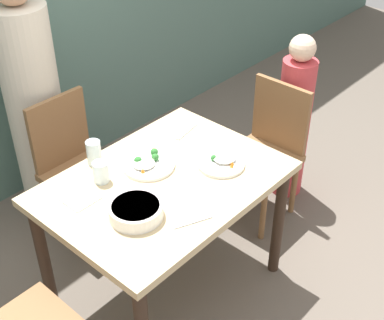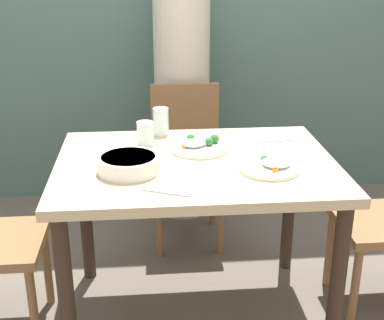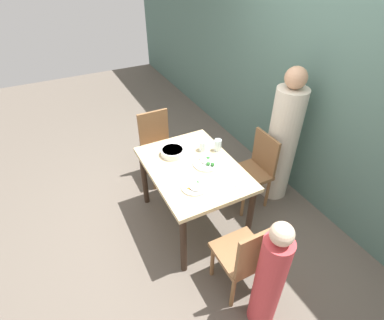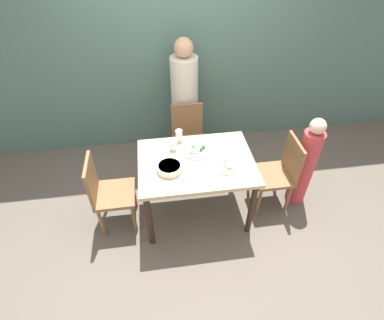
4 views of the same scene
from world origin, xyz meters
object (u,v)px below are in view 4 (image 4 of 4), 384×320
(glass_water_tall, at_px, (173,145))
(chair_adult_spot, at_px, (188,137))
(bowl_curry, at_px, (169,168))
(plate_rice_adult, at_px, (227,166))
(person_adult, at_px, (185,105))
(chair_child_spot, at_px, (279,171))
(person_child, at_px, (305,165))

(glass_water_tall, bearing_deg, chair_adult_spot, 67.61)
(bowl_curry, relative_size, plate_rice_adult, 1.01)
(person_adult, bearing_deg, chair_child_spot, -50.48)
(chair_child_spot, distance_m, glass_water_tall, 1.17)
(plate_rice_adult, height_order, glass_water_tall, glass_water_tall)
(person_child, height_order, glass_water_tall, person_child)
(bowl_curry, distance_m, glass_water_tall, 0.32)
(person_child, bearing_deg, bowl_curry, -175.64)
(chair_child_spot, bearing_deg, glass_water_tall, -100.13)
(chair_child_spot, xyz_separation_m, glass_water_tall, (-1.10, 0.20, 0.33))
(person_child, height_order, bowl_curry, person_child)
(glass_water_tall, bearing_deg, person_child, -8.12)
(bowl_curry, bearing_deg, chair_adult_spot, 71.14)
(person_adult, bearing_deg, person_child, -42.66)
(glass_water_tall, bearing_deg, chair_child_spot, -10.13)
(chair_child_spot, relative_size, plate_rice_adult, 3.69)
(chair_adult_spot, height_order, plate_rice_adult, chair_adult_spot)
(chair_adult_spot, bearing_deg, person_child, -32.33)
(chair_adult_spot, bearing_deg, chair_child_spot, -39.78)
(glass_water_tall, bearing_deg, bowl_curry, -102.33)
(plate_rice_adult, bearing_deg, person_adult, 102.10)
(chair_child_spot, xyz_separation_m, person_child, (0.28, 0.00, 0.06))
(person_child, bearing_deg, chair_child_spot, -180.00)
(chair_child_spot, xyz_separation_m, plate_rice_adult, (-0.62, -0.14, 0.29))
(chair_adult_spot, height_order, bowl_curry, chair_adult_spot)
(chair_adult_spot, distance_m, person_adult, 0.42)
(chair_child_spot, xyz_separation_m, person_adult, (-0.88, 1.07, 0.25))
(chair_adult_spot, distance_m, bowl_curry, 0.95)
(person_child, distance_m, plate_rice_adult, 0.94)
(person_adult, xyz_separation_m, plate_rice_adult, (0.26, -1.21, 0.04))
(chair_adult_spot, xyz_separation_m, bowl_curry, (-0.29, -0.85, 0.31))
(chair_adult_spot, xyz_separation_m, chair_child_spot, (0.88, -0.74, 0.00))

